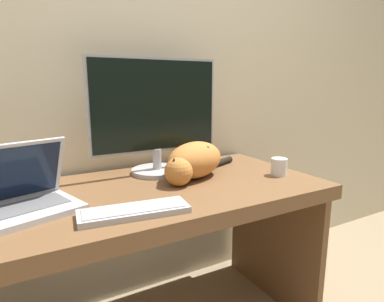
{
  "coord_description": "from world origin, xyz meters",
  "views": [
    {
      "loc": [
        -0.43,
        -0.8,
        1.11
      ],
      "look_at": [
        0.19,
        0.31,
        0.84
      ],
      "focal_mm": 30.0,
      "sensor_mm": 36.0,
      "label": 1
    }
  ],
  "objects_px": {
    "laptop": "(23,199)",
    "external_keyboard": "(134,211)",
    "coffee_mug": "(279,167)",
    "cat": "(193,160)",
    "monitor": "(156,115)"
  },
  "relations": [
    {
      "from": "laptop",
      "to": "coffee_mug",
      "type": "relative_size",
      "value": 4.64
    },
    {
      "from": "cat",
      "to": "laptop",
      "type": "bearing_deg",
      "value": 164.05
    },
    {
      "from": "laptop",
      "to": "external_keyboard",
      "type": "bearing_deg",
      "value": -49.17
    },
    {
      "from": "external_keyboard",
      "to": "coffee_mug",
      "type": "distance_m",
      "value": 0.73
    },
    {
      "from": "coffee_mug",
      "to": "laptop",
      "type": "bearing_deg",
      "value": 175.74
    },
    {
      "from": "external_keyboard",
      "to": "laptop",
      "type": "bearing_deg",
      "value": 155.45
    },
    {
      "from": "cat",
      "to": "monitor",
      "type": "bearing_deg",
      "value": 102.0
    },
    {
      "from": "monitor",
      "to": "cat",
      "type": "xyz_separation_m",
      "value": [
        0.11,
        -0.16,
        -0.19
      ]
    },
    {
      "from": "monitor",
      "to": "external_keyboard",
      "type": "xyz_separation_m",
      "value": [
        -0.26,
        -0.42,
        -0.26
      ]
    },
    {
      "from": "external_keyboard",
      "to": "monitor",
      "type": "bearing_deg",
      "value": 65.71
    },
    {
      "from": "coffee_mug",
      "to": "cat",
      "type": "bearing_deg",
      "value": 157.85
    },
    {
      "from": "laptop",
      "to": "external_keyboard",
      "type": "relative_size",
      "value": 1.01
    },
    {
      "from": "monitor",
      "to": "external_keyboard",
      "type": "height_order",
      "value": "monitor"
    },
    {
      "from": "laptop",
      "to": "external_keyboard",
      "type": "height_order",
      "value": "laptop"
    },
    {
      "from": "cat",
      "to": "coffee_mug",
      "type": "bearing_deg",
      "value": -44.15
    }
  ]
}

